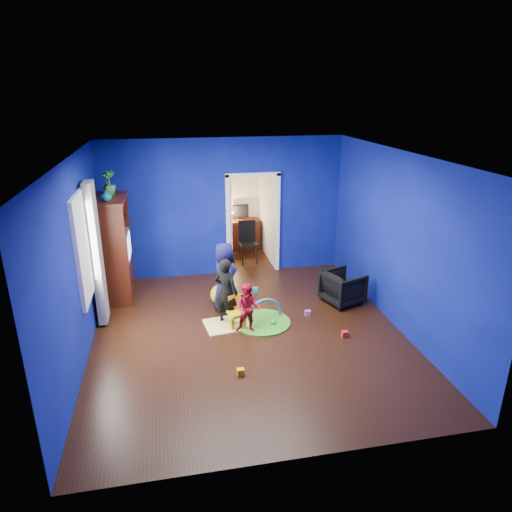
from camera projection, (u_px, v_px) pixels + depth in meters
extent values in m
cube|color=black|center=(249.00, 334.00, 7.51)|extent=(5.00, 5.50, 0.01)
cube|color=white|center=(248.00, 156.00, 6.51)|extent=(5.00, 5.50, 0.01)
cube|color=navy|center=(225.00, 208.00, 9.54)|extent=(5.00, 0.02, 2.90)
cube|color=navy|center=(298.00, 343.00, 4.48)|extent=(5.00, 0.02, 2.90)
cube|color=navy|center=(77.00, 263.00, 6.55)|extent=(0.02, 5.50, 2.90)
cube|color=navy|center=(398.00, 242.00, 7.46)|extent=(0.02, 5.50, 2.90)
imported|color=black|center=(343.00, 287.00, 8.54)|extent=(0.85, 0.84, 0.61)
imported|color=black|center=(226.00, 292.00, 7.68)|extent=(0.51, 0.49, 1.18)
imported|color=#0F1038|center=(225.00, 277.00, 8.12)|extent=(0.58, 0.72, 1.29)
imported|color=red|center=(248.00, 309.00, 7.42)|extent=(0.50, 0.43, 0.87)
imported|color=#0C4E62|center=(106.00, 196.00, 7.92)|extent=(0.22, 0.22, 0.20)
imported|color=#328A37|center=(109.00, 183.00, 8.35)|extent=(0.33, 0.33, 0.45)
cube|color=#3F100A|center=(114.00, 248.00, 8.57)|extent=(0.58, 1.14, 1.96)
cube|color=silver|center=(116.00, 246.00, 8.56)|extent=(0.46, 0.70, 0.54)
cube|color=#F2E07A|center=(228.00, 325.00, 7.78)|extent=(0.83, 0.70, 0.03)
sphere|color=yellow|center=(221.00, 294.00, 8.50)|extent=(0.40, 0.40, 0.40)
cube|color=yellow|center=(237.00, 314.00, 7.64)|extent=(0.34, 0.34, 0.50)
cylinder|color=#368F20|center=(262.00, 322.00, 7.87)|extent=(0.97, 0.97, 0.03)
torus|color=#3F8CD8|center=(262.00, 322.00, 7.87)|extent=(0.80, 0.43, 0.87)
cube|color=white|center=(81.00, 248.00, 6.84)|extent=(0.03, 0.95, 1.55)
cube|color=slate|center=(96.00, 254.00, 7.47)|extent=(0.14, 0.42, 2.40)
cube|color=white|center=(253.00, 225.00, 9.79)|extent=(1.16, 0.10, 2.10)
cube|color=#3D140A|center=(242.00, 234.00, 11.41)|extent=(0.88, 0.44, 0.75)
cube|color=black|center=(240.00, 211.00, 11.32)|extent=(0.40, 0.05, 0.32)
sphere|color=#FFD88C|center=(230.00, 213.00, 11.22)|extent=(0.14, 0.14, 0.14)
cube|color=black|center=(248.00, 243.00, 10.50)|extent=(0.40, 0.40, 0.92)
cube|color=white|center=(240.00, 168.00, 10.94)|extent=(0.88, 0.24, 0.04)
cube|color=red|center=(345.00, 334.00, 7.42)|extent=(0.10, 0.08, 0.10)
sphere|color=blue|center=(340.00, 298.00, 8.69)|extent=(0.11, 0.11, 0.11)
cube|color=#FFA10D|center=(241.00, 372.00, 6.42)|extent=(0.10, 0.08, 0.10)
sphere|color=green|center=(273.00, 322.00, 7.79)|extent=(0.11, 0.11, 0.11)
cube|color=#CF4DB6|center=(308.00, 313.00, 8.11)|extent=(0.10, 0.08, 0.10)
cube|color=#2391CA|center=(255.00, 290.00, 9.04)|extent=(0.10, 0.08, 0.10)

